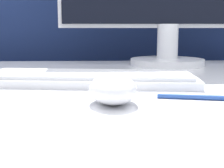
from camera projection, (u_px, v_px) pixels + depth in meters
name	position (u px, v px, depth m)	size (l,w,h in m)	color
partition_panel	(93.00, 58.00, 1.25)	(5.00, 0.03, 1.48)	navy
computer_mouse_near	(113.00, 89.00, 0.47)	(0.08, 0.11, 0.04)	white
keyboard	(89.00, 78.00, 0.64)	(0.45, 0.18, 0.02)	silver
pen	(202.00, 97.00, 0.50)	(0.14, 0.04, 0.01)	#284C9E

